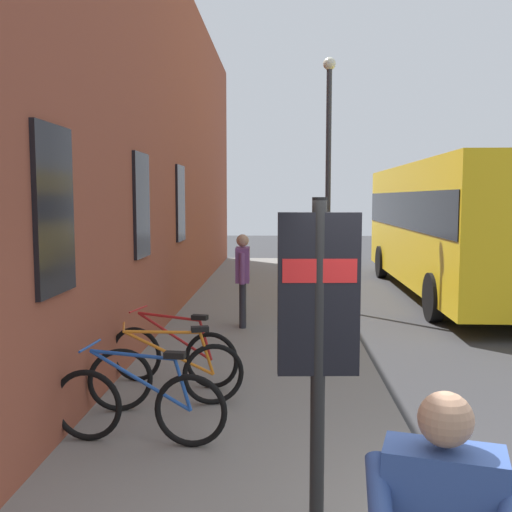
# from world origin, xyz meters

# --- Properties ---
(ground) EXTENTS (60.00, 60.00, 0.00)m
(ground) POSITION_xyz_m (6.00, -1.00, 0.00)
(ground) COLOR #38383A
(sidewalk_pavement) EXTENTS (24.00, 3.50, 0.12)m
(sidewalk_pavement) POSITION_xyz_m (8.00, 1.75, 0.06)
(sidewalk_pavement) COLOR gray
(sidewalk_pavement) RESTS_ON ground
(station_facade) EXTENTS (22.00, 0.65, 7.34)m
(station_facade) POSITION_xyz_m (8.99, 3.80, 3.67)
(station_facade) COLOR brown
(station_facade) RESTS_ON ground
(bicycle_end_of_row) EXTENTS (0.48, 1.77, 0.97)m
(bicycle_end_of_row) POSITION_xyz_m (2.03, 2.71, 0.51)
(bicycle_end_of_row) COLOR black
(bicycle_end_of_row) RESTS_ON sidewalk_pavement
(bicycle_by_door) EXTENTS (0.60, 1.73, 0.97)m
(bicycle_by_door) POSITION_xyz_m (3.03, 2.62, 0.51)
(bicycle_by_door) COLOR black
(bicycle_by_door) RESTS_ON sidewalk_pavement
(bicycle_far_end) EXTENTS (0.58, 1.74, 0.97)m
(bicycle_far_end) POSITION_xyz_m (3.87, 2.71, 0.51)
(bicycle_far_end) COLOR black
(bicycle_far_end) RESTS_ON sidewalk_pavement
(transit_info_sign) EXTENTS (0.12, 0.55, 2.40)m
(transit_info_sign) POSITION_xyz_m (0.43, 1.09, 1.72)
(transit_info_sign) COLOR black
(transit_info_sign) RESTS_ON sidewalk_pavement
(city_bus) EXTENTS (10.52, 2.72, 3.35)m
(city_bus) POSITION_xyz_m (11.89, -3.00, 1.92)
(city_bus) COLOR yellow
(city_bus) RESTS_ON ground
(pedestrian_by_facade) EXTENTS (0.65, 0.26, 1.73)m
(pedestrian_by_facade) POSITION_xyz_m (7.32, 2.05, 1.18)
(pedestrian_by_facade) COLOR #26262D
(pedestrian_by_facade) RESTS_ON sidewalk_pavement
(street_lamp) EXTENTS (0.28, 0.28, 5.45)m
(street_lamp) POSITION_xyz_m (9.83, 0.30, 3.33)
(street_lamp) COLOR #333338
(street_lamp) RESTS_ON sidewalk_pavement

